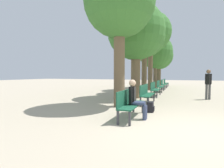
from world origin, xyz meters
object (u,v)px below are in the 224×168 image
bench_row_0 (129,102)px  bench_row_4 (163,84)px  tree_row_3 (151,33)px  tree_row_5 (159,56)px  bench_row_2 (154,88)px  tree_row_1 (136,32)px  bench_row_5 (165,82)px  person_seated (136,98)px  tree_row_4 (155,52)px  bench_row_1 (146,93)px  tree_row_2 (145,38)px  bench_row_3 (160,85)px  tree_row_0 (119,4)px  pedestrian_near (208,82)px  backpack (150,107)px

bench_row_0 → bench_row_4: 11.77m
bench_row_4 → tree_row_3: tree_row_3 is taller
bench_row_4 → tree_row_5: bearing=101.2°
bench_row_2 → tree_row_1: tree_row_1 is taller
bench_row_5 → tree_row_3: bearing=-101.4°
bench_row_0 → person_seated: (0.22, -0.04, 0.13)m
bench_row_4 → person_seated: person_seated is taller
tree_row_4 → bench_row_1: bearing=-84.8°
bench_row_0 → tree_row_1: 5.82m
bench_row_5 → tree_row_2: bearing=-97.2°
bench_row_3 → bench_row_5: (0.00, 5.88, 0.00)m
bench_row_0 → bench_row_5: same height
tree_row_0 → tree_row_5: (0.00, 14.73, -0.73)m
bench_row_1 → tree_row_0: 4.11m
bench_row_1 → bench_row_3: (0.00, 5.88, 0.00)m
pedestrian_near → bench_row_2: bearing=171.8°
bench_row_1 → bench_row_5: 11.77m
bench_row_0 → backpack: 1.25m
person_seated → tree_row_0: bearing=122.9°
tree_row_2 → tree_row_4: bearing=90.0°
tree_row_2 → backpack: size_ratio=14.45×
bench_row_1 → backpack: bearing=-75.0°
tree_row_5 → person_seated: bearing=-86.0°
bench_row_1 → tree_row_0: (-0.93, -1.20, 3.82)m
tree_row_5 → pedestrian_near: (3.87, -11.02, -2.66)m
person_seated → bench_row_0: bearing=169.1°
tree_row_4 → person_seated: 13.56m
bench_row_3 → tree_row_5: (-0.93, 7.65, 3.08)m
tree_row_5 → bench_row_5: bearing=-62.2°
tree_row_0 → tree_row_2: 5.58m
bench_row_0 → tree_row_0: size_ratio=0.31×
tree_row_1 → tree_row_2: tree_row_1 is taller
bench_row_3 → bench_row_4: 2.94m
tree_row_1 → person_seated: bearing=-76.3°
bench_row_5 → tree_row_3: tree_row_3 is taller
tree_row_2 → tree_row_3: tree_row_3 is taller
pedestrian_near → tree_row_4: bearing=116.8°
tree_row_5 → backpack: bearing=-84.7°
bench_row_0 → tree_row_1: tree_row_1 is taller
bench_row_1 → tree_row_2: tree_row_2 is taller
tree_row_0 → person_seated: bearing=-57.1°
bench_row_2 → bench_row_4: same height
bench_row_0 → tree_row_4: 13.53m
tree_row_5 → pedestrian_near: bearing=-70.7°
tree_row_5 → pedestrian_near: tree_row_5 is taller
tree_row_0 → backpack: bearing=-24.4°
bench_row_4 → person_seated: (0.22, -11.81, 0.13)m
tree_row_5 → person_seated: 16.82m
tree_row_1 → backpack: bearing=-68.4°
tree_row_3 → tree_row_5: size_ratio=1.27×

